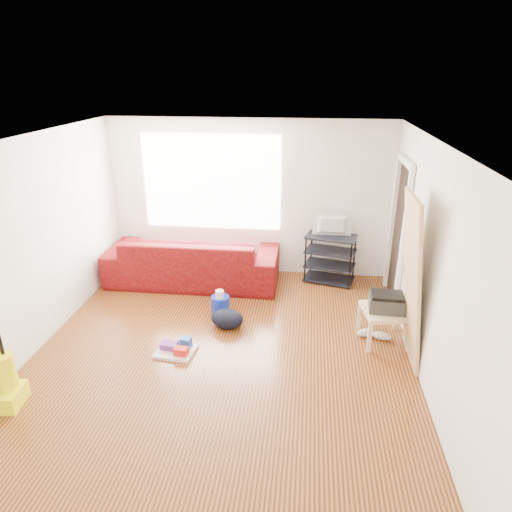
# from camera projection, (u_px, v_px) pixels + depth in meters

# --- Properties ---
(room) EXTENTS (4.51, 5.01, 2.51)m
(room) POSITION_uv_depth(u_px,v_px,m) (228.00, 253.00, 5.14)
(room) COLOR #3E220C
(room) RESTS_ON ground
(sofa) EXTENTS (2.68, 1.05, 0.78)m
(sofa) POSITION_uv_depth(u_px,v_px,m) (195.00, 281.00, 7.37)
(sofa) COLOR #450202
(sofa) RESTS_ON ground
(tv_stand) EXTENTS (0.85, 0.61, 0.77)m
(tv_stand) POSITION_uv_depth(u_px,v_px,m) (330.00, 258.00, 7.23)
(tv_stand) COLOR black
(tv_stand) RESTS_ON ground
(tv) EXTENTS (0.59, 0.08, 0.34)m
(tv) POSITION_uv_depth(u_px,v_px,m) (332.00, 225.00, 7.02)
(tv) COLOR black
(tv) RESTS_ON tv_stand
(side_table) EXTENTS (0.61, 0.61, 0.44)m
(side_table) POSITION_uv_depth(u_px,v_px,m) (385.00, 315.00, 5.62)
(side_table) COLOR tan
(side_table) RESTS_ON ground
(printer) EXTENTS (0.44, 0.34, 0.22)m
(printer) POSITION_uv_depth(u_px,v_px,m) (387.00, 302.00, 5.56)
(printer) COLOR #2B2B2C
(printer) RESTS_ON side_table
(bucket) EXTENTS (0.32, 0.32, 0.26)m
(bucket) POSITION_uv_depth(u_px,v_px,m) (221.00, 313.00, 6.41)
(bucket) COLOR #122BA7
(bucket) RESTS_ON ground
(toilet_paper) EXTENTS (0.12, 0.12, 0.11)m
(toilet_paper) POSITION_uv_depth(u_px,v_px,m) (220.00, 302.00, 6.31)
(toilet_paper) COLOR silver
(toilet_paper) RESTS_ON bucket
(cleaning_tray) EXTENTS (0.49, 0.41, 0.16)m
(cleaning_tray) POSITION_uv_depth(u_px,v_px,m) (177.00, 349.00, 5.49)
(cleaning_tray) COLOR silver
(cleaning_tray) RESTS_ON ground
(backpack) EXTENTS (0.52, 0.46, 0.24)m
(backpack) POSITION_uv_depth(u_px,v_px,m) (227.00, 327.00, 6.06)
(backpack) COLOR black
(backpack) RESTS_ON ground
(sneakers) EXTENTS (0.46, 0.23, 0.10)m
(sneakers) POSITION_uv_depth(u_px,v_px,m) (374.00, 334.00, 5.80)
(sneakers) COLOR silver
(sneakers) RESTS_ON ground
(vacuum) EXTENTS (0.33, 0.37, 1.42)m
(vacuum) POSITION_uv_depth(u_px,v_px,m) (6.00, 382.00, 4.58)
(vacuum) COLOR #FFF70C
(vacuum) RESTS_ON ground
(door_panel) EXTENTS (0.25, 0.79, 1.97)m
(door_panel) POSITION_uv_depth(u_px,v_px,m) (401.00, 356.00, 5.44)
(door_panel) COLOR tan
(door_panel) RESTS_ON ground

